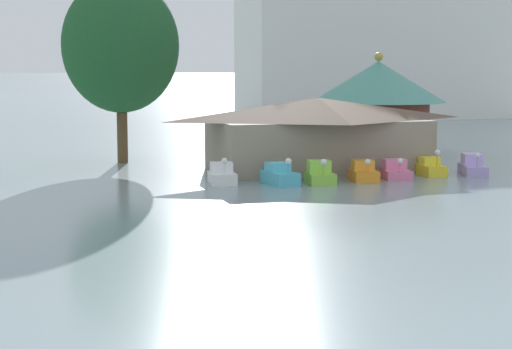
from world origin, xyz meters
TOP-DOWN VIEW (x-y plane):
  - pedal_boat_white at (5.93, 36.55)m, footprint 1.81×2.68m
  - pedal_boat_cyan at (9.19, 35.19)m, footprint 1.84×2.84m
  - pedal_boat_lime at (11.68, 34.94)m, footprint 1.84×2.43m
  - pedal_boat_orange at (14.75, 35.30)m, footprint 1.93×2.69m
  - pedal_boat_pink at (17.13, 35.73)m, footprint 1.95×2.42m
  - pedal_boat_yellow at (20.03, 36.43)m, footprint 1.47×2.30m
  - pedal_boat_lavender at (22.90, 36.05)m, footprint 2.25×3.27m
  - boathouse at (13.83, 40.92)m, footprint 15.32×8.26m
  - green_roof_pavilion at (22.28, 49.64)m, footprint 10.80×10.80m
  - shoreline_tree_mid at (1.68, 49.69)m, footprint 8.55×8.55m
  - background_building_block at (42.79, 94.90)m, footprint 37.67×13.35m

SIDE VIEW (x-z plane):
  - pedal_boat_pink at x=17.13m, z-range -0.22..1.20m
  - pedal_boat_yellow at x=20.03m, z-range -0.39..1.40m
  - pedal_boat_orange at x=14.75m, z-range -0.22..1.26m
  - pedal_boat_white at x=5.93m, z-range -0.33..1.37m
  - pedal_boat_lavender at x=22.90m, z-range -0.23..1.31m
  - pedal_boat_cyan at x=9.19m, z-range -0.32..1.41m
  - pedal_boat_lime at x=11.68m, z-range -0.25..1.37m
  - boathouse at x=13.83m, z-range 0.12..5.12m
  - green_roof_pavilion at x=22.28m, z-range 0.16..8.38m
  - shoreline_tree_mid at x=1.68m, z-range 1.84..15.40m
  - background_building_block at x=42.79m, z-range 0.02..23.93m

